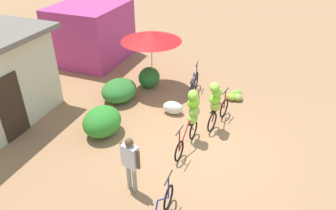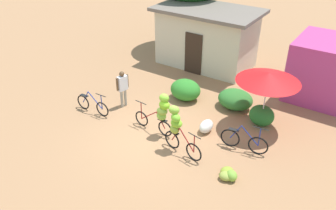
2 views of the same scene
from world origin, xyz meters
name	(u,v)px [view 1 (image 1 of 2)]	position (x,y,z in m)	size (l,w,h in m)	color
ground_plane	(199,146)	(0.00, 0.00, 0.00)	(60.00, 60.00, 0.00)	#A2734D
shop_pink	(91,33)	(4.50, 6.44, 1.25)	(3.20, 2.80, 2.50)	#B73A7C
hedge_bush_front_left	(102,122)	(-0.47, 2.97, 0.44)	(1.31, 1.12, 0.88)	#2F8229
hedge_bush_front_right	(119,90)	(1.57, 3.50, 0.38)	(1.42, 1.22, 0.76)	#30752D
hedge_bush_mid	(149,77)	(2.89, 2.91, 0.40)	(0.94, 0.80, 0.80)	#256727
market_umbrella	(151,36)	(2.94, 2.80, 2.05)	(2.25, 2.25, 2.23)	beige
bicycle_near_pile	(192,114)	(0.12, 0.31, 0.97)	(1.70, 0.44, 1.67)	black
bicycle_center_loaded	(216,101)	(1.11, -0.16, 0.95)	(1.59, 0.45, 1.66)	black
bicycle_by_shop	(194,85)	(2.97, 1.10, 0.37)	(1.63, 0.26, 1.05)	black
banana_pile_on_ground	(235,96)	(3.14, -0.43, 0.14)	(0.74, 0.74, 0.33)	#94A43F
produce_sack	(173,108)	(1.40, 1.36, 0.22)	(0.70, 0.44, 0.44)	silver
person_vendor	(130,160)	(-2.25, 1.07, 0.95)	(0.29, 0.57, 1.56)	gray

